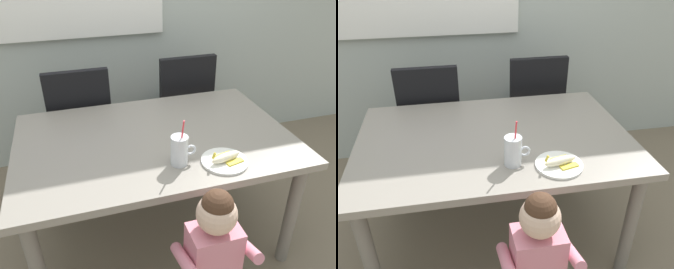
{
  "view_description": "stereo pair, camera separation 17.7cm",
  "coord_description": "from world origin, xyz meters",
  "views": [
    {
      "loc": [
        -0.41,
        -1.56,
        1.68
      ],
      "look_at": [
        0.05,
        -0.1,
        0.8
      ],
      "focal_mm": 36.22,
      "sensor_mm": 36.0,
      "label": 1
    },
    {
      "loc": [
        -0.23,
        -1.61,
        1.68
      ],
      "look_at": [
        0.05,
        -0.1,
        0.8
      ],
      "focal_mm": 36.22,
      "sensor_mm": 36.0,
      "label": 2
    }
  ],
  "objects": [
    {
      "name": "ground_plane",
      "position": [
        0.0,
        0.0,
        0.0
      ],
      "size": [
        24.0,
        24.0,
        0.0
      ],
      "primitive_type": "plane",
      "color": "#7A6B56"
    },
    {
      "name": "dining_table",
      "position": [
        0.0,
        0.0,
        0.65
      ],
      "size": [
        1.5,
        0.99,
        0.74
      ],
      "color": "gray",
      "rests_on": "ground"
    },
    {
      "name": "snack_plate",
      "position": [
        0.26,
        -0.34,
        0.74
      ],
      "size": [
        0.23,
        0.23,
        0.01
      ],
      "primitive_type": "cylinder",
      "color": "white",
      "rests_on": "dining_table"
    },
    {
      "name": "peeled_banana",
      "position": [
        0.27,
        -0.35,
        0.77
      ],
      "size": [
        0.18,
        0.12,
        0.07
      ],
      "rotation": [
        0.0,
        0.0,
        0.23
      ],
      "color": "#F4EAC6",
      "rests_on": "snack_plate"
    },
    {
      "name": "toddler_standing",
      "position": [
        0.08,
        -0.65,
        0.53
      ],
      "size": [
        0.33,
        0.24,
        0.84
      ],
      "color": "#3F4760",
      "rests_on": "ground"
    },
    {
      "name": "dining_chair_right",
      "position": [
        0.42,
        0.75,
        0.54
      ],
      "size": [
        0.44,
        0.44,
        0.96
      ],
      "rotation": [
        0.0,
        0.0,
        3.14
      ],
      "color": "black",
      "rests_on": "ground"
    },
    {
      "name": "dining_chair_left",
      "position": [
        -0.37,
        0.68,
        0.54
      ],
      "size": [
        0.44,
        0.44,
        0.96
      ],
      "rotation": [
        0.0,
        0.0,
        3.14
      ],
      "color": "black",
      "rests_on": "ground"
    },
    {
      "name": "milk_cup",
      "position": [
        0.05,
        -0.29,
        0.8
      ],
      "size": [
        0.13,
        0.08,
        0.25
      ],
      "color": "silver",
      "rests_on": "dining_table"
    }
  ]
}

